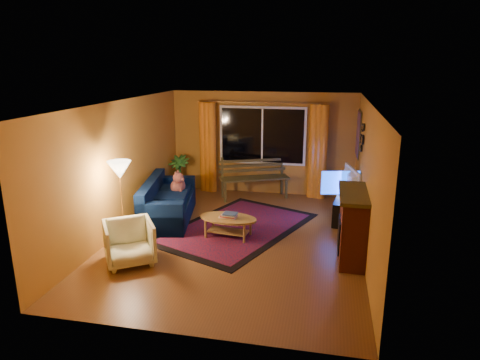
% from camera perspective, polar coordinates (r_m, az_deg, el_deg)
% --- Properties ---
extents(floor, '(4.50, 6.00, 0.02)m').
position_cam_1_polar(floor, '(8.06, -0.44, -7.84)').
color(floor, brown).
rests_on(floor, ground).
extents(ceiling, '(4.50, 6.00, 0.02)m').
position_cam_1_polar(ceiling, '(7.44, -0.48, 10.29)').
color(ceiling, white).
rests_on(ceiling, ground).
extents(wall_back, '(4.50, 0.02, 2.50)m').
position_cam_1_polar(wall_back, '(10.54, 3.02, 4.90)').
color(wall_back, '#B47A2B').
rests_on(wall_back, ground).
extents(wall_left, '(0.02, 6.00, 2.50)m').
position_cam_1_polar(wall_left, '(8.41, -15.69, 1.62)').
color(wall_left, '#B47A2B').
rests_on(wall_left, ground).
extents(wall_right, '(0.02, 6.00, 2.50)m').
position_cam_1_polar(wall_right, '(7.52, 16.62, -0.07)').
color(wall_right, '#B47A2B').
rests_on(wall_right, ground).
extents(window, '(2.00, 0.02, 1.30)m').
position_cam_1_polar(window, '(10.45, 2.98, 5.92)').
color(window, black).
rests_on(window, wall_back).
extents(curtain_rod, '(3.20, 0.03, 0.03)m').
position_cam_1_polar(curtain_rod, '(10.30, 3.00, 10.27)').
color(curtain_rod, '#BF8C3F').
rests_on(curtain_rod, wall_back).
extents(curtain_left, '(0.36, 0.36, 2.24)m').
position_cam_1_polar(curtain_left, '(10.73, -4.26, 4.36)').
color(curtain_left, orange).
rests_on(curtain_left, ground).
extents(curtain_right, '(0.36, 0.36, 2.24)m').
position_cam_1_polar(curtain_right, '(10.33, 10.33, 3.71)').
color(curtain_right, orange).
rests_on(curtain_right, ground).
extents(bench, '(1.71, 1.11, 0.50)m').
position_cam_1_polar(bench, '(10.30, 1.91, -1.08)').
color(bench, '#393316').
rests_on(bench, ground).
extents(potted_plant, '(0.61, 0.61, 0.96)m').
position_cam_1_polar(potted_plant, '(10.69, -8.14, 0.70)').
color(potted_plant, '#235B1E').
rests_on(potted_plant, ground).
extents(sofa, '(1.28, 2.21, 0.84)m').
position_cam_1_polar(sofa, '(8.99, -9.53, -2.64)').
color(sofa, black).
rests_on(sofa, ground).
extents(dog, '(0.39, 0.46, 0.42)m').
position_cam_1_polar(dog, '(9.33, -8.27, -0.58)').
color(dog, '#944D47').
rests_on(dog, sofa).
extents(armchair, '(1.02, 1.01, 0.78)m').
position_cam_1_polar(armchair, '(7.22, -14.56, -7.81)').
color(armchair, beige).
rests_on(armchair, ground).
extents(floor_lamp, '(0.29, 0.29, 1.57)m').
position_cam_1_polar(floor_lamp, '(7.72, -15.43, -3.20)').
color(floor_lamp, '#BF8C3F').
rests_on(floor_lamp, ground).
extents(rug, '(3.12, 3.75, 0.02)m').
position_cam_1_polar(rug, '(8.52, -0.42, -6.36)').
color(rug, maroon).
rests_on(rug, ground).
extents(coffee_table, '(1.21, 1.21, 0.40)m').
position_cam_1_polar(coffee_table, '(8.04, -1.58, -6.30)').
color(coffee_table, '#AA833E').
rests_on(coffee_table, ground).
extents(tv_console, '(0.54, 1.21, 0.49)m').
position_cam_1_polar(tv_console, '(9.15, 13.85, -3.71)').
color(tv_console, black).
rests_on(tv_console, ground).
extents(television, '(0.38, 1.07, 0.61)m').
position_cam_1_polar(television, '(8.99, 14.08, -0.39)').
color(television, black).
rests_on(television, tv_console).
extents(fireplace, '(0.40, 1.20, 1.10)m').
position_cam_1_polar(fireplace, '(7.34, 14.79, -6.07)').
color(fireplace, maroon).
rests_on(fireplace, ground).
extents(mirror_cluster, '(0.06, 0.60, 0.56)m').
position_cam_1_polar(mirror_cluster, '(8.67, 15.93, 5.72)').
color(mirror_cluster, black).
rests_on(mirror_cluster, wall_right).
extents(painting, '(0.04, 0.76, 0.96)m').
position_cam_1_polar(painting, '(9.83, 15.50, 5.95)').
color(painting, '#C5470E').
rests_on(painting, wall_right).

